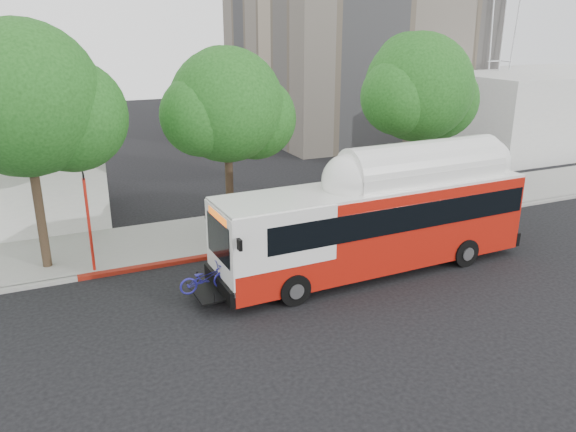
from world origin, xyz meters
name	(u,v)px	position (x,y,z in m)	size (l,w,h in m)	color
ground	(306,283)	(0.00, 0.00, 0.00)	(120.00, 120.00, 0.00)	black
sidewalk	(247,229)	(0.00, 6.50, 0.07)	(60.00, 5.00, 0.15)	gray
curb_strip	(268,247)	(0.00, 3.90, 0.07)	(60.00, 0.30, 0.15)	gray
red_curb_segment	(202,258)	(-3.00, 3.90, 0.08)	(10.00, 0.32, 0.16)	maroon
street_tree_left	(38,104)	(-8.53, 5.56, 6.60)	(6.67, 5.80, 9.74)	#2D2116
street_tree_mid	(235,109)	(-0.59, 6.06, 5.91)	(5.75, 5.00, 8.62)	#2D2116
street_tree_right	(425,91)	(9.44, 5.86, 6.26)	(6.21, 5.40, 9.18)	#2D2116
horizon_block	(550,108)	(30.00, 16.00, 3.00)	(20.00, 12.00, 6.00)	silver
transit_bus	(376,225)	(3.09, 0.02, 1.91)	(13.91, 3.26, 4.09)	#B3170C
signal_pole	(89,223)	(-7.31, 4.29, 2.13)	(0.12, 0.39, 4.15)	red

